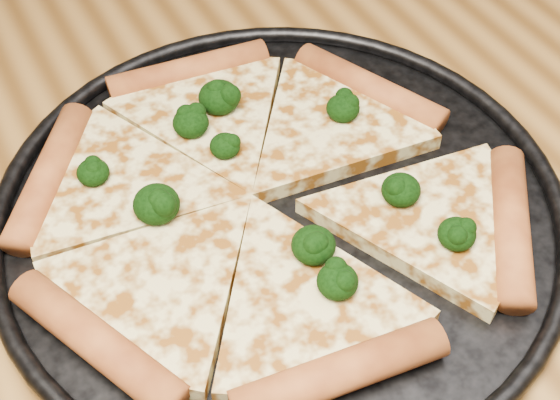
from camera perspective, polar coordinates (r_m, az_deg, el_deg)
name	(u,v)px	position (r m, az deg, el deg)	size (l,w,h in m)	color
dining_table	(154,364)	(0.60, -9.17, -11.72)	(1.20, 0.90, 0.75)	olive
pizza_pan	(280,208)	(0.55, 0.00, -0.56)	(0.40, 0.40, 0.02)	black
pizza	(259,198)	(0.54, -1.53, 0.15)	(0.36, 0.33, 0.03)	#DECF88
broccoli_florets	(266,175)	(0.54, -1.03, 1.83)	(0.21, 0.22, 0.02)	black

